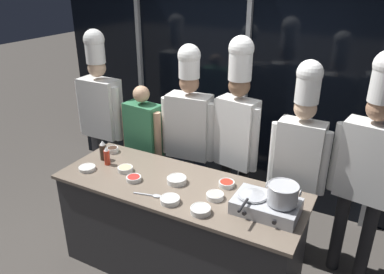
{
  "coord_description": "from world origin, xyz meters",
  "views": [
    {
      "loc": [
        1.4,
        -2.36,
        2.58
      ],
      "look_at": [
        0.0,
        0.25,
        1.27
      ],
      "focal_mm": 35.0,
      "sensor_mm": 36.0,
      "label": 1
    }
  ],
  "objects": [
    {
      "name": "window_wall_back",
      "position": [
        0.0,
        1.57,
        1.35
      ],
      "size": [
        5.09,
        0.09,
        2.7
      ],
      "color": "black",
      "rests_on": "ground_plane"
    },
    {
      "name": "chef_apprentice",
      "position": [
        1.39,
        0.7,
        1.2
      ],
      "size": [
        0.57,
        0.29,
        2.07
      ],
      "rotation": [
        0.0,
        0.0,
        2.99
      ],
      "color": "#232326",
      "rests_on": "ground_plane"
    },
    {
      "name": "squeeze_bottle_chili",
      "position": [
        -0.77,
        0.01,
        1.01
      ],
      "size": [
        0.05,
        0.05,
        0.18
      ],
      "color": "red",
      "rests_on": "demo_counter"
    },
    {
      "name": "prep_bowl_chicken",
      "position": [
        0.36,
        -0.04,
        0.94
      ],
      "size": [
        0.14,
        0.14,
        0.04
      ],
      "color": "white",
      "rests_on": "demo_counter"
    },
    {
      "name": "prep_bowl_onion",
      "position": [
        -0.87,
        -0.16,
        0.94
      ],
      "size": [
        0.15,
        0.15,
        0.04
      ],
      "color": "white",
      "rests_on": "demo_counter"
    },
    {
      "name": "prep_bowl_rice",
      "position": [
        0.08,
        -0.26,
        0.94
      ],
      "size": [
        0.16,
        0.16,
        0.04
      ],
      "color": "white",
      "rests_on": "demo_counter"
    },
    {
      "name": "prep_bowl_bell_pepper",
      "position": [
        -0.38,
        -0.12,
        0.94
      ],
      "size": [
        0.13,
        0.13,
        0.04
      ],
      "color": "white",
      "rests_on": "demo_counter"
    },
    {
      "name": "portable_stove",
      "position": [
        0.78,
        -0.02,
        0.98
      ],
      "size": [
        0.49,
        0.33,
        0.12
      ],
      "color": "#B2B5BA",
      "rests_on": "demo_counter"
    },
    {
      "name": "chef_head",
      "position": [
        -1.42,
        0.69,
        1.17
      ],
      "size": [
        0.6,
        0.24,
        2.04
      ],
      "rotation": [
        0.0,
        0.0,
        3.14
      ],
      "color": "#4C4C51",
      "rests_on": "ground_plane"
    },
    {
      "name": "chef_line",
      "position": [
        0.23,
        0.72,
        1.26
      ],
      "size": [
        0.49,
        0.26,
        2.08
      ],
      "rotation": [
        0.0,
        0.0,
        2.96
      ],
      "color": "#232326",
      "rests_on": "ground_plane"
    },
    {
      "name": "prep_bowl_ginger",
      "position": [
        -0.54,
        -0.02,
        0.94
      ],
      "size": [
        0.14,
        0.14,
        0.04
      ],
      "color": "white",
      "rests_on": "demo_counter"
    },
    {
      "name": "chef_sous",
      "position": [
        -0.29,
        0.73,
        1.15
      ],
      "size": [
        0.58,
        0.27,
        1.97
      ],
      "rotation": [
        0.0,
        0.0,
        3.23
      ],
      "color": "#2D3856",
      "rests_on": "ground_plane"
    },
    {
      "name": "stock_pot",
      "position": [
        0.89,
        -0.02,
        1.12
      ],
      "size": [
        0.25,
        0.23,
        0.15
      ],
      "color": "#B7BABF",
      "rests_on": "portable_stove"
    },
    {
      "name": "person_guest",
      "position": [
        -0.8,
        0.64,
        0.92
      ],
      "size": [
        0.52,
        0.24,
        1.52
      ],
      "rotation": [
        0.0,
        0.0,
        3.05
      ],
      "color": "#2D3856",
      "rests_on": "ground_plane"
    },
    {
      "name": "prep_bowl_bean_sprouts",
      "position": [
        0.35,
        -0.27,
        0.95
      ],
      "size": [
        0.16,
        0.16,
        0.05
      ],
      "color": "white",
      "rests_on": "demo_counter"
    },
    {
      "name": "ground_plane",
      "position": [
        0.0,
        0.0,
        0.0
      ],
      "size": [
        24.0,
        24.0,
        0.0
      ],
      "primitive_type": "plane",
      "color": "#47423D"
    },
    {
      "name": "squeeze_bottle_soy",
      "position": [
        -0.87,
        0.07,
        1.01
      ],
      "size": [
        0.07,
        0.07,
        0.2
      ],
      "color": "#332319",
      "rests_on": "demo_counter"
    },
    {
      "name": "prep_bowl_soy_glaze",
      "position": [
        -0.9,
        0.24,
        0.95
      ],
      "size": [
        0.12,
        0.12,
        0.05
      ],
      "color": "white",
      "rests_on": "demo_counter"
    },
    {
      "name": "chef_pastry",
      "position": [
        0.85,
        0.66,
        1.15
      ],
      "size": [
        0.52,
        0.21,
        1.95
      ],
      "rotation": [
        0.0,
        0.0,
        3.14
      ],
      "color": "#232326",
      "rests_on": "ground_plane"
    },
    {
      "name": "prep_bowl_chili_flakes",
      "position": [
        0.37,
        0.18,
        0.94
      ],
      "size": [
        0.14,
        0.14,
        0.04
      ],
      "color": "white",
      "rests_on": "demo_counter"
    },
    {
      "name": "demo_counter",
      "position": [
        0.0,
        0.0,
        0.46
      ],
      "size": [
        2.16,
        0.8,
        0.92
      ],
      "color": "#2D2D30",
      "rests_on": "ground_plane"
    },
    {
      "name": "frying_pan",
      "position": [
        0.67,
        -0.03,
        1.05
      ],
      "size": [
        0.23,
        0.4,
        0.04
      ],
      "color": "#ADAFB5",
      "rests_on": "portable_stove"
    },
    {
      "name": "prep_bowl_garlic",
      "position": [
        -0.03,
        0.03,
        0.95
      ],
      "size": [
        0.17,
        0.17,
        0.05
      ],
      "color": "white",
      "rests_on": "demo_counter"
    },
    {
      "name": "serving_spoon_slotted",
      "position": [
        -0.09,
        -0.25,
        0.93
      ],
      "size": [
        0.24,
        0.09,
        0.02
      ],
      "color": "#B2B5BA",
      "rests_on": "demo_counter"
    }
  ]
}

